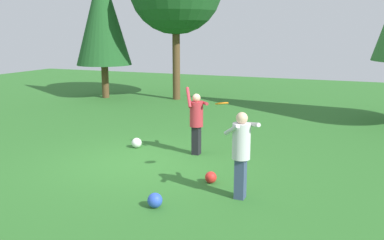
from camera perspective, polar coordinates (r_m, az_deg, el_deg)
name	(u,v)px	position (r m, az deg, el deg)	size (l,w,h in m)	color
ground_plane	(140,163)	(10.36, -6.96, -5.72)	(40.00, 40.00, 0.00)	#2D6B28
person_thrower	(196,119)	(10.76, 0.59, 0.18)	(0.66, 0.65, 1.74)	black
person_catcher	(241,148)	(7.95, 6.61, -3.74)	(0.74, 0.74, 1.66)	#38476B
frisbee	(222,103)	(8.64, 4.02, 2.23)	(0.38, 0.38, 0.09)	orange
ball_blue	(155,200)	(7.78, -4.99, -10.68)	(0.27, 0.27, 0.27)	blue
ball_white	(137,143)	(11.64, -7.44, -3.06)	(0.27, 0.27, 0.27)	white
ball_red	(211,177)	(8.94, 2.54, -7.69)	(0.25, 0.25, 0.25)	red
tree_far_left	(102,16)	(20.44, -11.92, 13.52)	(2.54, 2.54, 6.08)	brown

